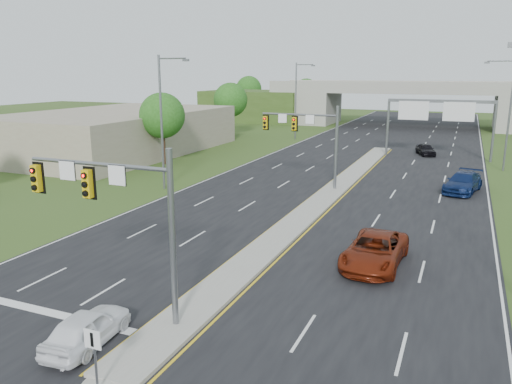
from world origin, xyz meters
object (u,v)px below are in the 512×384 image
object	(u,v)px
overpass	(410,107)
car_far_c	(426,149)
car_white	(87,328)
car_far_b	(463,182)
keep_right_sign	(94,351)
signal_mast_near	(119,204)
signal_mast_far	(310,133)
car_far_a	(375,250)
sign_gantry	(438,113)

from	to	relation	value
overpass	car_far_c	world-z (taller)	overpass
car_white	car_far_b	world-z (taller)	car_far_b
overpass	car_far_c	bearing A→B (deg)	-80.53
car_far_c	keep_right_sign	bearing A→B (deg)	-116.47
signal_mast_near	overpass	distance (m)	80.11
keep_right_sign	overpass	world-z (taller)	overpass
signal_mast_far	keep_right_sign	distance (m)	29.71
car_far_a	car_far_c	world-z (taller)	car_far_a
signal_mast_near	car_far_a	world-z (taller)	signal_mast_near
car_far_a	car_far_c	distance (m)	37.71
signal_mast_near	signal_mast_far	world-z (taller)	same
signal_mast_near	sign_gantry	xyz separation A→B (m)	(8.95, 44.99, 0.51)
sign_gantry	overpass	world-z (taller)	overpass
car_white	car_far_c	bearing A→B (deg)	-104.14
keep_right_sign	sign_gantry	world-z (taller)	sign_gantry
keep_right_sign	car_far_c	size ratio (longest dim) A/B	0.55
sign_gantry	car_far_c	bearing A→B (deg)	118.75
car_white	car_far_c	world-z (taller)	car_far_c
signal_mast_far	sign_gantry	world-z (taller)	signal_mast_far
car_far_a	keep_right_sign	bearing A→B (deg)	-110.72
keep_right_sign	sign_gantry	size ratio (longest dim) A/B	0.19
signal_mast_far	car_far_c	size ratio (longest dim) A/B	1.74
overpass	signal_mast_near	bearing A→B (deg)	-91.62
car_far_b	keep_right_sign	bearing A→B (deg)	-94.29
signal_mast_near	signal_mast_far	xyz separation A→B (m)	(0.00, 25.00, 0.00)
car_far_b	car_white	bearing A→B (deg)	-99.12
overpass	car_far_b	distance (m)	52.54
car_far_b	car_far_c	size ratio (longest dim) A/B	1.38
signal_mast_near	car_far_c	world-z (taller)	signal_mast_near
signal_mast_near	car_white	xyz separation A→B (m)	(0.01, -2.26, -4.04)
car_white	car_far_a	distance (m)	14.32
overpass	sign_gantry	bearing A→B (deg)	-79.21
sign_gantry	car_far_a	xyz separation A→B (m)	(-0.72, -35.53, -4.42)
car_far_a	car_far_c	bearing A→B (deg)	93.21
signal_mast_far	car_white	size ratio (longest dim) A/B	1.79
signal_mast_near	sign_gantry	bearing A→B (deg)	78.75
signal_mast_far	car_far_b	size ratio (longest dim) A/B	1.27
signal_mast_far	car_far_b	xyz separation A→B (m)	(12.13, 3.54, -3.90)
overpass	car_far_c	distance (m)	33.48
signal_mast_near	car_far_c	xyz separation A→B (m)	(7.75, 47.17, -4.02)
signal_mast_far	overpass	xyz separation A→B (m)	(2.26, 55.07, -1.17)
overpass	car_far_c	size ratio (longest dim) A/B	19.93
sign_gantry	overpass	xyz separation A→B (m)	(-6.68, 35.08, -1.69)
keep_right_sign	overpass	size ratio (longest dim) A/B	0.03
overpass	car_far_a	bearing A→B (deg)	-85.17
keep_right_sign	car_far_b	distance (m)	34.44
signal_mast_near	sign_gantry	world-z (taller)	signal_mast_near
car_white	keep_right_sign	bearing A→B (deg)	130.58
signal_mast_near	car_far_b	distance (m)	31.25
car_far_b	car_far_c	bearing A→B (deg)	115.58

